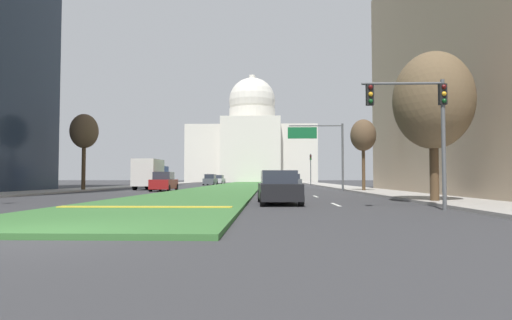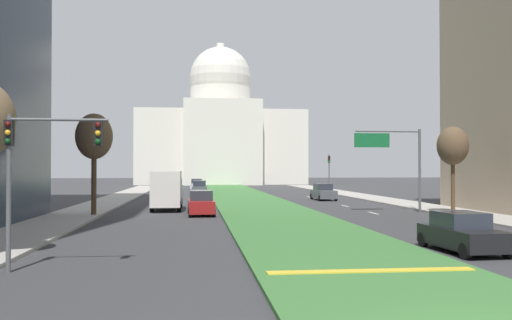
% 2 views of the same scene
% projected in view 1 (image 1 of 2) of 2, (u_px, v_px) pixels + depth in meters
% --- Properties ---
extents(ground_plane, '(260.00, 260.00, 0.00)m').
position_uv_depth(ground_plane, '(238.00, 186.00, 64.85)').
color(ground_plane, '#333335').
extents(grass_median, '(7.49, 101.44, 0.14)m').
position_uv_depth(grass_median, '(235.00, 186.00, 59.22)').
color(grass_median, '#386B33').
rests_on(grass_median, ground_plane).
extents(median_curb_nose, '(6.74, 0.50, 0.04)m').
position_uv_depth(median_curb_nose, '(145.00, 207.00, 16.07)').
color(median_curb_nose, gold).
rests_on(median_curb_nose, grass_median).
extents(lane_dashes_right, '(0.16, 46.10, 0.01)m').
position_uv_depth(lane_dashes_right, '(302.00, 191.00, 39.69)').
color(lane_dashes_right, silver).
rests_on(lane_dashes_right, ground_plane).
extents(sidewalk_left, '(4.00, 101.44, 0.15)m').
position_uv_depth(sidewalk_left, '(122.00, 187.00, 54.02)').
color(sidewalk_left, '#9E9991').
rests_on(sidewalk_left, ground_plane).
extents(sidewalk_right, '(4.00, 101.44, 0.15)m').
position_uv_depth(sidewalk_right, '(342.00, 187.00, 53.17)').
color(sidewalk_right, '#9E9991').
rests_on(sidewalk_right, ground_plane).
extents(capitol_building, '(36.16, 22.19, 31.34)m').
position_uv_depth(capitol_building, '(252.00, 143.00, 120.79)').
color(capitol_building, silver).
rests_on(capitol_building, ground_plane).
extents(traffic_light_near_right, '(3.34, 0.35, 5.20)m').
position_uv_depth(traffic_light_near_right, '(422.00, 115.00, 16.54)').
color(traffic_light_near_right, '#515456').
rests_on(traffic_light_near_right, ground_plane).
extents(traffic_light_far_right, '(0.28, 0.35, 5.20)m').
position_uv_depth(traffic_light_far_right, '(311.00, 165.00, 68.37)').
color(traffic_light_far_right, '#515456').
rests_on(traffic_light_far_right, ground_plane).
extents(overhead_guide_sign, '(5.37, 0.20, 6.50)m').
position_uv_depth(overhead_guide_sign, '(322.00, 143.00, 40.13)').
color(overhead_guide_sign, '#515456').
rests_on(overhead_guide_sign, ground_plane).
extents(street_tree_right_near, '(3.89, 3.89, 7.57)m').
position_uv_depth(street_tree_right_near, '(433.00, 101.00, 20.76)').
color(street_tree_right_near, '#4C3823').
rests_on(street_tree_right_near, ground_plane).
extents(street_tree_left_mid, '(2.60, 2.60, 7.32)m').
position_uv_depth(street_tree_left_mid, '(84.00, 132.00, 39.47)').
color(street_tree_left_mid, '#4C3823').
rests_on(street_tree_left_mid, ground_plane).
extents(street_tree_right_mid, '(2.27, 2.27, 6.51)m').
position_uv_depth(street_tree_right_mid, '(363.00, 136.00, 37.29)').
color(street_tree_right_mid, '#4C3823').
rests_on(street_tree_right_mid, ground_plane).
extents(sedan_lead_stopped, '(2.17, 4.40, 1.63)m').
position_uv_depth(sedan_lead_stopped, '(279.00, 188.00, 20.32)').
color(sedan_lead_stopped, black).
rests_on(sedan_lead_stopped, ground_plane).
extents(sedan_midblock, '(2.00, 4.72, 1.82)m').
position_uv_depth(sedan_midblock, '(164.00, 182.00, 39.54)').
color(sedan_midblock, maroon).
rests_on(sedan_midblock, ground_plane).
extents(sedan_distant, '(2.08, 4.50, 1.78)m').
position_uv_depth(sedan_distant, '(293.00, 181.00, 56.64)').
color(sedan_distant, '#4C5156').
rests_on(sedan_distant, ground_plane).
extents(sedan_far_horizon, '(2.04, 4.56, 1.84)m').
position_uv_depth(sedan_far_horizon, '(210.00, 180.00, 70.05)').
color(sedan_far_horizon, '#4C5156').
rests_on(sedan_far_horizon, ground_plane).
extents(sedan_very_far, '(2.10, 4.71, 1.79)m').
position_uv_depth(sedan_very_far, '(219.00, 180.00, 84.97)').
color(sedan_very_far, '#BCBCC1').
rests_on(sedan_very_far, ground_plane).
extents(box_truck_delivery, '(2.40, 6.40, 3.20)m').
position_uv_depth(box_truck_delivery, '(150.00, 174.00, 44.57)').
color(box_truck_delivery, navy).
rests_on(box_truck_delivery, ground_plane).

